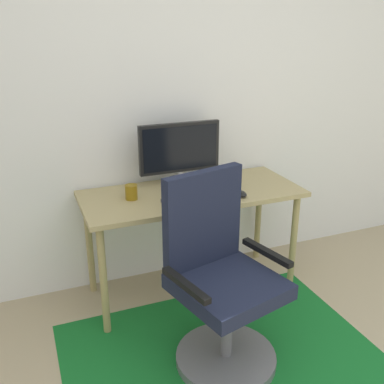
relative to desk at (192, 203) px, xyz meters
The scene contains 9 objects.
wall_back 0.76m from the desk, 72.64° to the left, with size 6.00×0.10×2.60m, color white.
area_rug 0.90m from the desk, 98.46° to the right, with size 1.70×1.12×0.01m, color #156726.
desk is the anchor object (origin of this frame).
monitor 0.35m from the desk, 98.78° to the left, with size 0.54×0.18×0.42m.
keyboard 0.18m from the desk, 99.31° to the right, with size 0.43×0.13×0.02m, color black.
computer_mouse 0.33m from the desk, 36.38° to the right, with size 0.06×0.10×0.03m, color black.
coffee_cup 0.41m from the desk, behind, with size 0.07×0.07×0.09m, color #866312.
cell_phone 0.42m from the desk, 24.05° to the left, with size 0.07×0.14×0.01m, color black.
office_chair 0.71m from the desk, 99.22° to the right, with size 0.64×0.60×1.04m.
Camera 1 is at (-1.10, -0.63, 1.73)m, focal length 41.56 mm.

